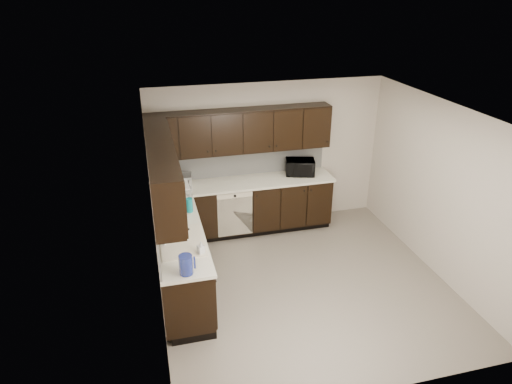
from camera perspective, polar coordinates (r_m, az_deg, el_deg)
floor at (r=6.73m, az=5.95°, el=-11.28°), size 4.00×4.00×0.00m
ceiling at (r=5.64m, az=7.07°, el=9.71°), size 4.00×4.00×0.00m
wall_back at (r=7.83m, az=1.40°, el=4.63°), size 4.00×0.02×2.50m
wall_left at (r=5.75m, az=-12.64°, el=-3.90°), size 0.02×4.00×2.50m
wall_right at (r=7.00m, az=22.00°, el=0.20°), size 0.02×4.00×2.50m
wall_front at (r=4.55m, az=15.37°, el=-12.66°), size 4.00×0.02×2.50m
lower_cabinets at (r=7.19m, az=-4.52°, el=-4.74°), size 3.00×2.80×0.90m
countertop at (r=6.95m, az=-4.68°, el=-1.12°), size 3.03×2.83×0.04m
backsplash at (r=7.01m, az=-6.74°, el=1.34°), size 3.00×2.80×0.48m
upper_cabinets at (r=6.70m, az=-5.87°, el=5.69°), size 3.00×2.80×0.70m
dishwasher at (r=7.44m, az=-2.64°, el=-2.47°), size 0.58×0.04×0.78m
sink at (r=5.93m, az=-9.21°, el=-6.76°), size 0.54×0.82×0.42m
microwave at (r=7.82m, az=5.52°, el=3.11°), size 0.55×0.44×0.27m
soap_bottle_a at (r=5.59m, az=-6.91°, el=-6.96°), size 0.10×0.10×0.17m
soap_bottle_b at (r=5.96m, az=-11.28°, el=-4.79°), size 0.10×0.10×0.23m
toaster_oven at (r=7.35m, az=-9.51°, el=1.26°), size 0.40×0.31×0.23m
storage_bin at (r=7.06m, az=-10.52°, el=0.01°), size 0.59×0.50×0.20m
blue_pitcher at (r=5.25m, az=-8.76°, el=-8.97°), size 0.18×0.18×0.24m
teal_tumbler at (r=6.59m, az=-8.32°, el=-1.63°), size 0.10×0.10×0.21m
paper_towel_roll at (r=6.35m, az=-9.43°, el=-2.18°), size 0.18×0.18×0.33m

